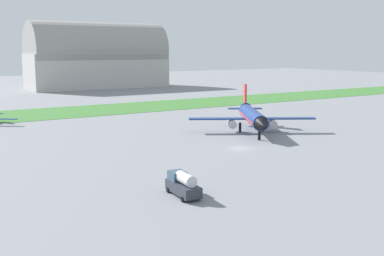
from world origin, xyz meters
TOP-DOWN VIEW (x-y plane):
  - ground_plane at (0.00, 0.00)m, footprint 600.00×600.00m
  - grass_taxiway_strip at (0.00, 72.53)m, footprint 360.00×28.00m
  - airplane_midfield_jet at (13.91, 13.23)m, footprint 26.71×26.70m
  - fuel_truck_near_gate at (-25.48, -20.29)m, footprint 3.14×6.70m
  - hangar_distant at (33.33, 159.02)m, footprint 69.14×26.35m

SIDE VIEW (x-z plane):
  - ground_plane at x=0.00m, z-range 0.00..0.00m
  - grass_taxiway_strip at x=0.00m, z-range 0.00..0.08m
  - fuel_truck_near_gate at x=-25.48m, z-range -0.06..3.23m
  - airplane_midfield_jet at x=13.91m, z-range -1.47..9.04m
  - hangar_distant at x=33.33m, z-range -0.93..31.88m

